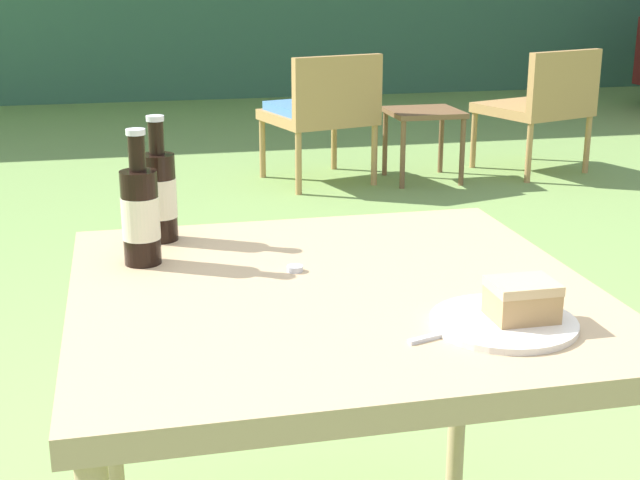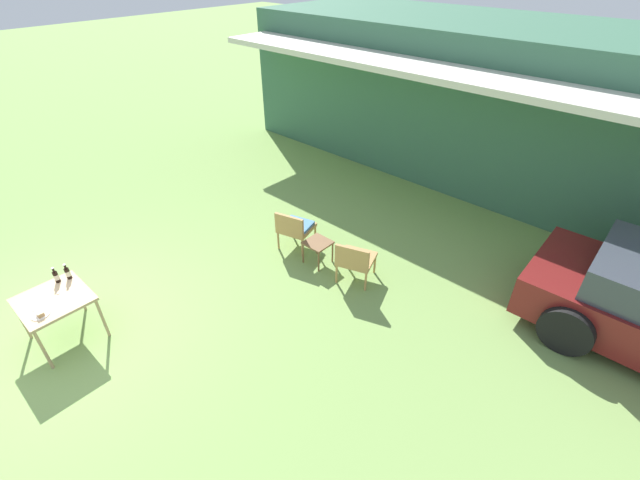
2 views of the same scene
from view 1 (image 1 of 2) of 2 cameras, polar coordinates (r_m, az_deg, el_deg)
The scene contains 9 objects.
wicker_chair_cushioned at distance 5.19m, azimuth 0.12°, elevation 8.37°, with size 0.67×0.67×0.76m.
wicker_chair_plain at distance 5.64m, azimuth 14.03°, elevation 8.55°, with size 0.70×0.69×0.76m.
garden_side_table at distance 5.32m, azimuth 6.65°, elevation 7.62°, with size 0.41×0.40×0.42m.
patio_table at distance 1.49m, azimuth 0.84°, elevation -5.41°, with size 0.85×0.84×0.72m.
cake_on_plate at distance 1.34m, azimuth 12.19°, elevation -4.51°, with size 0.22×0.22×0.07m.
cola_bottle_near at distance 1.72m, azimuth -10.26°, elevation 2.92°, with size 0.07×0.07×0.24m.
cola_bottle_far at distance 1.59m, azimuth -11.42°, elevation 1.65°, with size 0.07×0.07×0.24m.
fork at distance 1.31m, azimuth 9.20°, elevation -5.65°, with size 0.19×0.07×0.01m.
loose_bottle_cap at distance 1.54m, azimuth -1.61°, elevation -1.84°, with size 0.03×0.03×0.01m.
Camera 1 is at (-0.32, -1.34, 1.22)m, focal length 50.00 mm.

